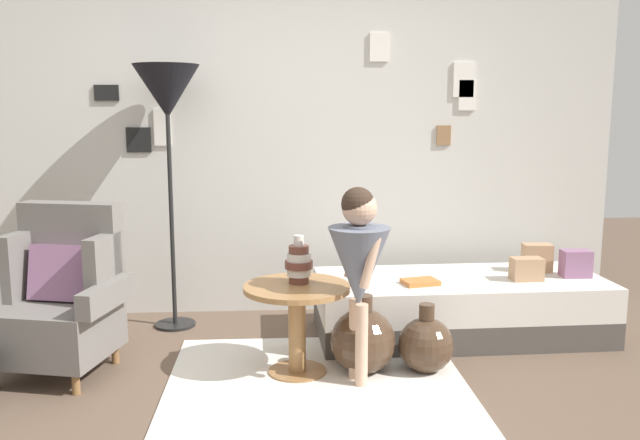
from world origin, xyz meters
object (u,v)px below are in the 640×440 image
Objects in this scene: side_table at (298,310)px; demijohn_far at (426,344)px; vase_striped at (299,263)px; floor_lamp at (167,99)px; demijohn_near at (363,341)px; armchair at (60,298)px; daybed at (460,306)px; person_child at (359,260)px; book_on_daybed at (420,282)px.

side_table reaches higher than demijohn_far.
vase_striped is 0.68× the size of demijohn_far.
floor_lamp is (-0.85, 0.86, 0.94)m from vase_striped.
floor_lamp is 2.31m from demijohn_far.
vase_striped is 1.53m from floor_lamp.
demijohn_near is (0.37, -0.06, -0.45)m from vase_striped.
demijohn_far is (0.73, -0.07, -0.48)m from vase_striped.
armchair is at bearing 175.81° from demijohn_far.
armchair is 0.54× the size of floor_lamp.
daybed is at bearing 39.56° from demijohn_near.
vase_striped reaches higher than daybed.
daybed is 1.30m from vase_striped.
floor_lamp reaches higher than side_table.
person_child is at bearing -33.26° from vase_striped.
armchair is at bearing 176.53° from vase_striped.
floor_lamp is at bearing 163.85° from book_on_daybed.
daybed is 2.40m from floor_lamp.
book_on_daybed is 0.54× the size of demijohn_far.
daybed is 3.16× the size of side_table.
daybed is 1.07× the size of floor_lamp.
book_on_daybed is at bearing 51.78° from person_child.
side_table is at bearing -151.80° from daybed.
armchair reaches higher than daybed.
daybed is (2.47, 0.46, -0.24)m from armchair.
demijohn_far is at bearing -1.63° from side_table.
demijohn_far is (-0.37, -0.62, -0.04)m from daybed.
floor_lamp is at bearing 137.36° from person_child.
side_table is 1.72m from floor_lamp.
person_child is at bearing -107.25° from demijohn_near.
daybed is 8.75× the size of book_on_daybed.
person_child reaches higher than armchair.
book_on_daybed is at bearing 28.76° from side_table.
side_table is at bearing -47.52° from floor_lamp.
person_child is at bearing -42.64° from floor_lamp.
side_table is 0.55× the size of person_child.
person_child reaches higher than demijohn_far.
book_on_daybed is (0.80, 0.44, 0.03)m from side_table.
vase_striped is at bearing -153.75° from book_on_daybed.
vase_striped is at bearing 78.41° from side_table.
demijohn_near reaches higher than demijohn_far.
book_on_daybed is (0.79, 0.39, -0.23)m from vase_striped.
person_child is 2.38× the size of demijohn_near.
book_on_daybed is (2.16, 0.31, -0.02)m from armchair.
floor_lamp reaches higher than armchair.
person_child reaches higher than vase_striped.
side_table is 0.77m from demijohn_far.
side_table is 0.34× the size of floor_lamp.
armchair is 3.49× the size of vase_striped.
floor_lamp is 4.44× the size of demijohn_far.
person_child reaches higher than book_on_daybed.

